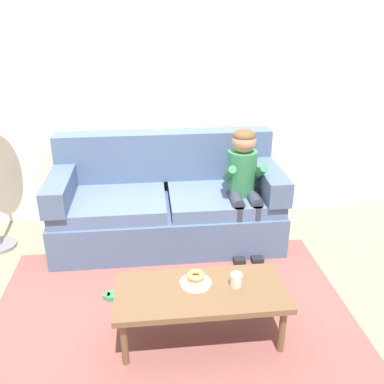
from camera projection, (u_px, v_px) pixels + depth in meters
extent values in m
plane|color=#9E896B|center=(170.00, 291.00, 3.29)|extent=(10.00, 10.00, 0.00)
cube|color=silver|center=(158.00, 81.00, 3.99)|extent=(8.00, 0.10, 2.80)
cube|color=brown|center=(172.00, 312.00, 3.06)|extent=(2.60, 1.79, 0.01)
cube|color=slate|center=(168.00, 222.00, 3.94)|extent=(2.06, 0.90, 0.38)
cube|color=slate|center=(110.00, 203.00, 3.75)|extent=(0.99, 0.74, 0.12)
cube|color=slate|center=(223.00, 198.00, 3.85)|extent=(0.99, 0.74, 0.12)
cube|color=slate|center=(164.00, 156.00, 4.04)|extent=(2.06, 0.20, 0.47)
cube|color=slate|center=(61.00, 186.00, 3.68)|extent=(0.20, 0.90, 0.22)
cube|color=slate|center=(267.00, 177.00, 3.87)|extent=(0.20, 0.90, 0.22)
cube|color=brown|center=(201.00, 292.00, 2.70)|extent=(1.11, 0.51, 0.04)
cylinder|color=brown|center=(124.00, 343.00, 2.55)|extent=(0.04, 0.04, 0.35)
cylinder|color=brown|center=(282.00, 331.00, 2.65)|extent=(0.04, 0.04, 0.35)
cylinder|color=brown|center=(127.00, 303.00, 2.90)|extent=(0.04, 0.04, 0.35)
cylinder|color=brown|center=(266.00, 293.00, 3.00)|extent=(0.04, 0.04, 0.35)
cylinder|color=#337A4C|center=(242.00, 172.00, 3.73)|extent=(0.26, 0.26, 0.40)
sphere|color=tan|center=(244.00, 141.00, 3.59)|extent=(0.21, 0.21, 0.21)
ellipsoid|color=brown|center=(244.00, 136.00, 3.57)|extent=(0.20, 0.20, 0.12)
cylinder|color=#333847|center=(236.00, 199.00, 3.66)|extent=(0.11, 0.30, 0.11)
cylinder|color=#333847|center=(238.00, 230.00, 3.62)|extent=(0.09, 0.09, 0.44)
cube|color=black|center=(238.00, 258.00, 3.68)|extent=(0.10, 0.20, 0.06)
cylinder|color=#337A4C|center=(229.00, 174.00, 3.61)|extent=(0.07, 0.29, 0.23)
cylinder|color=#333847|center=(253.00, 198.00, 3.68)|extent=(0.11, 0.30, 0.11)
cylinder|color=#333847|center=(256.00, 229.00, 3.64)|extent=(0.09, 0.09, 0.44)
cube|color=black|center=(256.00, 257.00, 3.69)|extent=(0.10, 0.20, 0.06)
cylinder|color=#337A4C|center=(260.00, 172.00, 3.63)|extent=(0.07, 0.29, 0.23)
cylinder|color=white|center=(196.00, 283.00, 2.75)|extent=(0.21, 0.21, 0.01)
torus|color=beige|center=(196.00, 280.00, 2.74)|extent=(0.17, 0.17, 0.04)
torus|color=tan|center=(196.00, 275.00, 2.72)|extent=(0.13, 0.13, 0.04)
cylinder|color=silver|center=(236.00, 280.00, 2.71)|extent=(0.08, 0.08, 0.09)
cube|color=#339E56|center=(118.00, 296.00, 3.20)|extent=(0.16, 0.09, 0.05)
cylinder|color=#339E56|center=(107.00, 297.00, 3.19)|extent=(0.06, 0.06, 0.05)
cylinder|color=#339E56|center=(129.00, 295.00, 3.21)|extent=(0.06, 0.06, 0.05)
cylinder|color=slate|center=(0.00, 245.00, 3.90)|extent=(0.30, 0.30, 0.03)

